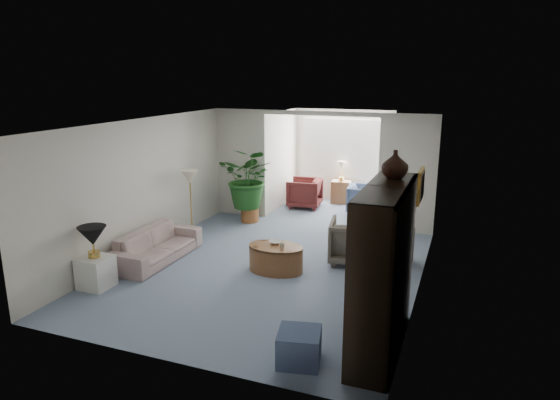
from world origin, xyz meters
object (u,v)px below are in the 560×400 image
at_px(sofa, 157,245).
at_px(ottoman, 299,347).
at_px(coffee_cup, 282,246).
at_px(sunroom_chair_maroon, 305,193).
at_px(plant_pot, 250,215).
at_px(entertainment_cabinet, 383,270).
at_px(wingback_chair, 354,241).
at_px(end_table, 96,272).
at_px(coffee_table, 276,258).
at_px(sunroom_table, 341,192).
at_px(floor_lamp, 190,177).
at_px(cabinet_urn, 395,164).
at_px(coffee_bowl, 275,242).
at_px(framed_picture, 421,186).
at_px(sunroom_chair_blue, 364,199).
at_px(side_table_dark, 396,245).
at_px(table_lamp, 92,236).

xyz_separation_m(sofa, ottoman, (3.46, -2.19, -0.09)).
distance_m(coffee_cup, sunroom_chair_maroon, 4.39).
relative_size(sofa, plant_pot, 4.82).
bearing_deg(plant_pot, entertainment_cabinet, -49.40).
xyz_separation_m(wingback_chair, ottoman, (0.13, -3.36, -0.19)).
distance_m(end_table, ottoman, 3.75).
xyz_separation_m(coffee_cup, entertainment_cabinet, (1.93, -1.71, 0.52)).
height_order(coffee_table, sunroom_table, sunroom_table).
xyz_separation_m(floor_lamp, entertainment_cabinet, (4.39, -2.94, -0.23)).
bearing_deg(ottoman, cabinet_urn, 55.31).
xyz_separation_m(coffee_table, coffee_bowl, (-0.05, 0.10, 0.25)).
xyz_separation_m(framed_picture, entertainment_cabinet, (-0.23, -1.69, -0.68)).
height_order(ottoman, sunroom_chair_blue, sunroom_chair_blue).
relative_size(framed_picture, coffee_cup, 5.18).
bearing_deg(sunroom_chair_maroon, framed_picture, 30.84).
bearing_deg(side_table_dark, sofa, -159.93).
bearing_deg(framed_picture, entertainment_cabinet, -97.73).
bearing_deg(table_lamp, coffee_table, 34.61).
relative_size(coffee_table, sunroom_chair_blue, 1.26).
xyz_separation_m(entertainment_cabinet, sunroom_table, (-2.20, 6.73, -0.72)).
bearing_deg(cabinet_urn, ottoman, -124.69).
distance_m(table_lamp, sunroom_table, 6.97).
height_order(floor_lamp, cabinet_urn, cabinet_urn).
bearing_deg(cabinet_urn, table_lamp, -175.76).
height_order(table_lamp, coffee_cup, table_lamp).
bearing_deg(ottoman, sofa, 147.65).
xyz_separation_m(ottoman, sunroom_chair_maroon, (-2.14, 6.65, 0.17)).
bearing_deg(plant_pot, framed_picture, -33.80).
bearing_deg(floor_lamp, sofa, -85.03).
bearing_deg(framed_picture, sunroom_table, 115.76).
relative_size(coffee_table, ottoman, 1.94).
bearing_deg(sofa, ottoman, -122.33).
distance_m(floor_lamp, sunroom_chair_maroon, 3.48).
distance_m(coffee_cup, side_table_dark, 2.13).
height_order(sunroom_chair_blue, sunroom_chair_maroon, sunroom_chair_maroon).
bearing_deg(coffee_table, plant_pot, 122.92).
bearing_deg(end_table, coffee_bowl, 36.78).
height_order(plant_pot, sunroom_chair_maroon, sunroom_chair_maroon).
bearing_deg(entertainment_cabinet, sunroom_chair_maroon, 116.26).
distance_m(end_table, sunroom_table, 6.94).
xyz_separation_m(framed_picture, table_lamp, (-4.70, -1.53, -0.85)).
bearing_deg(end_table, coffee_cup, 31.37).
distance_m(end_table, table_lamp, 0.60).
distance_m(coffee_bowl, ottoman, 2.92).
bearing_deg(sunroom_chair_maroon, coffee_bowl, 5.63).
relative_size(side_table_dark, ottoman, 1.27).
xyz_separation_m(wingback_chair, side_table_dark, (0.70, 0.30, -0.08)).
xyz_separation_m(entertainment_cabinet, cabinet_urn, (0.00, 0.50, 1.19)).
distance_m(framed_picture, plant_pot, 4.99).
bearing_deg(floor_lamp, coffee_bowl, -24.35).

